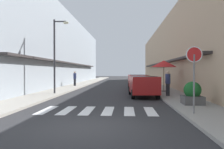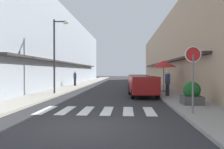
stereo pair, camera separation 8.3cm
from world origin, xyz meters
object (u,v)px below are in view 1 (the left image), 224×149
street_lamp (57,49)px  round_street_sign (194,62)px  cafe_umbrella (164,64)px  parked_car_mid (138,80)px  pedestrian_walking_near (168,83)px  pedestrian_walking_far (75,78)px  planter_corner (192,94)px  parked_car_near (143,84)px

street_lamp → round_street_sign: bearing=-43.0°
cafe_umbrella → parked_car_mid: bearing=121.2°
parked_car_mid → round_street_sign: (1.51, -12.76, 1.24)m
round_street_sign → cafe_umbrella: bearing=87.2°
street_lamp → pedestrian_walking_near: 8.60m
street_lamp → pedestrian_walking_far: street_lamp is taller
cafe_umbrella → planter_corner: size_ratio=2.23×
parked_car_near → pedestrian_walking_near: 1.71m
parked_car_near → round_street_sign: 6.82m
round_street_sign → pedestrian_walking_far: 18.08m
cafe_umbrella → pedestrian_walking_far: (-9.05, 6.36, -1.41)m
parked_car_mid → planter_corner: size_ratio=3.52×
pedestrian_walking_near → pedestrian_walking_far: pedestrian_walking_near is taller
parked_car_near → parked_car_mid: same height
parked_car_near → street_lamp: bearing=172.0°
parked_car_near → street_lamp: (-6.46, 0.90, 2.61)m
parked_car_mid → pedestrian_walking_near: bearing=-75.8°
street_lamp → cafe_umbrella: (8.43, 2.07, -1.13)m
round_street_sign → pedestrian_walking_far: bearing=118.4°
pedestrian_walking_far → parked_car_near: bearing=135.8°
street_lamp → planter_corner: 10.39m
parked_car_mid → pedestrian_walking_near: pedestrian_walking_near is taller
cafe_umbrella → pedestrian_walking_far: 11.15m
parked_car_mid → pedestrian_walking_near: size_ratio=2.37×
round_street_sign → planter_corner: bearing=74.4°
round_street_sign → street_lamp: (-7.97, 7.44, 1.37)m
pedestrian_walking_far → street_lamp: bearing=102.8°
parked_car_mid → cafe_umbrella: (1.97, -3.25, 1.49)m
planter_corner → parked_car_near: bearing=118.4°
parked_car_near → cafe_umbrella: cafe_umbrella is taller
pedestrian_walking_near → planter_corner: bearing=-132.4°
parked_car_mid → planter_corner: bearing=-78.0°
planter_corner → pedestrian_walking_near: 3.76m
parked_car_near → cafe_umbrella: bearing=56.5°
parked_car_mid → cafe_umbrella: size_ratio=1.58×
parked_car_mid → round_street_sign: round_street_sign is taller
parked_car_mid → pedestrian_walking_far: pedestrian_walking_far is taller
street_lamp → pedestrian_walking_near: (8.12, -1.27, -2.51)m
parked_car_near → planter_corner: bearing=-61.6°
round_street_sign → cafe_umbrella: round_street_sign is taller
pedestrian_walking_far → cafe_umbrella: bearing=153.5°
pedestrian_walking_far → planter_corner: bearing=133.3°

